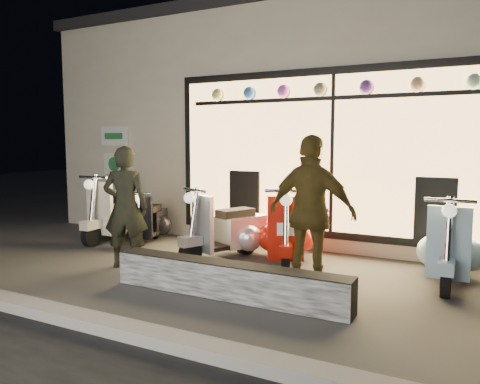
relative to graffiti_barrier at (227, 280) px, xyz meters
The scene contains 11 objects.
ground 0.78m from the graffiti_barrier, 120.40° to the left, with size 40.00×40.00×0.00m, color #383533.
kerb 1.41m from the graffiti_barrier, 105.77° to the right, with size 40.00×0.25×0.12m, color slate.
shop_building 5.96m from the graffiti_barrier, 93.83° to the left, with size 10.20×6.23×4.20m.
graffiti_barrier is the anchor object (origin of this frame).
scooter_silver 1.88m from the graffiti_barrier, 116.58° to the left, with size 0.85×1.42×1.04m.
scooter_red 1.80m from the graffiti_barrier, 90.46° to the left, with size 0.86×1.50×1.09m.
scooter_black 3.33m from the graffiti_barrier, 143.09° to the left, with size 0.66×1.24×0.89m.
scooter_cream 3.85m from the graffiti_barrier, 148.67° to the left, with size 0.54×1.57×1.13m.
scooter_blue 2.89m from the graffiti_barrier, 41.18° to the left, with size 0.48×1.48×1.07m.
man 2.04m from the graffiti_barrier, 165.57° to the left, with size 0.62×0.40×1.69m, color black.
woman 1.25m from the graffiti_barrier, 45.62° to the left, with size 1.07×0.45×1.83m, color brown.
Camera 1 is at (2.86, -5.11, 1.75)m, focal length 35.00 mm.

